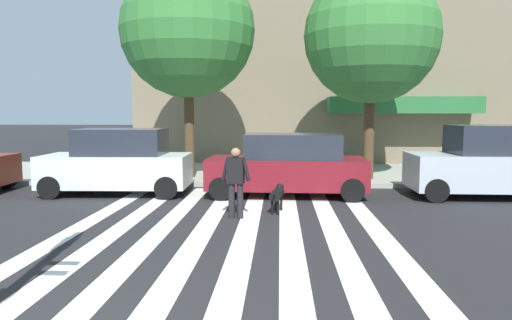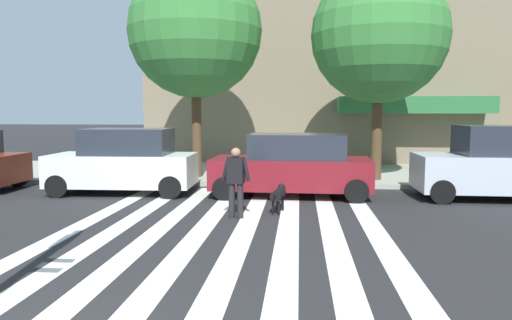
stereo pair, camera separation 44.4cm
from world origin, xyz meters
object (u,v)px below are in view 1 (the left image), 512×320
at_px(parked_car_behind_first, 118,163).
at_px(dog_on_leash, 277,194).
at_px(parked_car_fourth_in_line, 488,163).
at_px(pedestrian_dog_walker, 236,179).
at_px(street_tree_nearest, 188,31).
at_px(parked_car_third_in_line, 288,165).
at_px(street_tree_middle, 371,37).

bearing_deg(parked_car_behind_first, dog_on_leash, -25.61).
relative_size(parked_car_behind_first, parked_car_fourth_in_line, 1.01).
bearing_deg(pedestrian_dog_walker, street_tree_nearest, 110.76).
xyz_separation_m(pedestrian_dog_walker, dog_on_leash, (0.95, 0.72, -0.48)).
xyz_separation_m(parked_car_fourth_in_line, dog_on_leash, (-6.02, -2.28, -0.54)).
distance_m(parked_car_third_in_line, street_tree_middle, 5.63).
distance_m(street_tree_nearest, pedestrian_dog_walker, 7.56).
bearing_deg(dog_on_leash, street_tree_nearest, 121.86).
bearing_deg(pedestrian_dog_walker, street_tree_middle, 54.16).
height_order(street_tree_middle, pedestrian_dog_walker, street_tree_middle).
height_order(parked_car_behind_first, pedestrian_dog_walker, parked_car_behind_first).
bearing_deg(street_tree_middle, parked_car_fourth_in_line, -42.34).
distance_m(street_tree_middle, pedestrian_dog_walker, 8.06).
height_order(parked_car_behind_first, parked_car_third_in_line, parked_car_behind_first).
xyz_separation_m(street_tree_middle, dog_on_leash, (-3.12, -4.92, -4.55)).
xyz_separation_m(parked_car_third_in_line, dog_on_leash, (-0.31, -2.28, -0.46)).
bearing_deg(street_tree_middle, pedestrian_dog_walker, -125.84).
bearing_deg(parked_car_fourth_in_line, street_tree_nearest, 163.10).
height_order(street_tree_nearest, street_tree_middle, street_tree_nearest).
bearing_deg(parked_car_fourth_in_line, street_tree_middle, 137.66).
distance_m(parked_car_behind_first, pedestrian_dog_walker, 4.85).
bearing_deg(parked_car_third_in_line, parked_car_behind_first, 179.97).
relative_size(parked_car_fourth_in_line, dog_on_leash, 3.75).
xyz_separation_m(parked_car_behind_first, pedestrian_dog_walker, (3.81, -3.01, -0.03)).
height_order(parked_car_fourth_in_line, dog_on_leash, parked_car_fourth_in_line).
height_order(parked_car_behind_first, street_tree_middle, street_tree_middle).
relative_size(street_tree_middle, dog_on_leash, 6.26).
distance_m(parked_car_behind_first, parked_car_fourth_in_line, 10.78).
distance_m(parked_car_behind_first, dog_on_leash, 5.31).
relative_size(street_tree_middle, pedestrian_dog_walker, 4.35).
distance_m(parked_car_fourth_in_line, street_tree_middle, 5.60).
distance_m(street_tree_nearest, street_tree_middle, 6.28).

